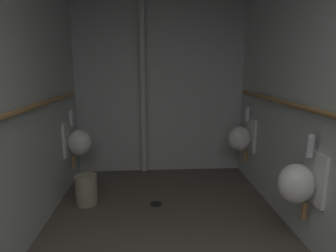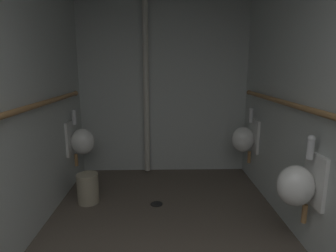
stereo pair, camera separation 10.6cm
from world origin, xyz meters
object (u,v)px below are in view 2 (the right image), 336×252
Objects in this scene: standpipe_back_wall at (146,83)px; floor_drain at (157,204)px; urinal_right_far at (244,138)px; urinal_left_mid at (81,141)px; waste_bin at (88,188)px; urinal_right_mid at (298,184)px.

floor_drain is (0.16, -1.03, -1.33)m from standpipe_back_wall.
floor_drain is at bearing -152.95° from urinal_right_far.
urinal_left_mid is at bearing -148.93° from standpipe_back_wall.
waste_bin is (-0.80, 0.07, 0.17)m from floor_drain.
urinal_right_far is at bearing -18.11° from standpipe_back_wall.
urinal_right_far is 2.09m from waste_bin.
floor_drain is at bearing -4.86° from waste_bin.
standpipe_back_wall is 1.64m from waste_bin.
urinal_right_far is at bearing 27.05° from floor_drain.
floor_drain is 0.40× the size of waste_bin.
urinal_left_mid is 1.00× the size of urinal_right_mid.
urinal_right_mid is at bearing -37.36° from floor_drain.
urinal_right_mid is (2.16, -1.43, 0.00)m from urinal_left_mid.
floor_drain is (0.99, -0.53, -0.62)m from urinal_left_mid.
urinal_right_far is 5.39× the size of floor_drain.
urinal_right_mid is at bearing -55.44° from standpipe_back_wall.
urinal_right_mid is 5.39× the size of floor_drain.
waste_bin reaches higher than floor_drain.
waste_bin is at bearing -68.52° from urinal_left_mid.
standpipe_back_wall is at bearing 98.56° from floor_drain.
standpipe_back_wall is (-1.33, 0.43, 0.71)m from urinal_right_far.
urinal_right_mid reaches higher than floor_drain.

